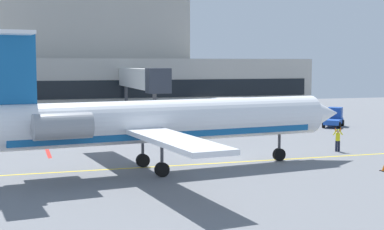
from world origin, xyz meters
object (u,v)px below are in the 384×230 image
(baggage_tug, at_px, (334,118))
(fuel_tank, at_px, (229,105))
(marshaller, at_px, (338,139))
(regional_jet, at_px, (160,121))
(belt_loader, at_px, (258,112))

(baggage_tug, distance_m, fuel_tank, 18.04)
(baggage_tug, bearing_deg, fuel_tank, 108.87)
(marshaller, bearing_deg, baggage_tug, 59.09)
(regional_jet, relative_size, marshaller, 14.78)
(baggage_tug, bearing_deg, regional_jet, -142.40)
(regional_jet, xyz_separation_m, fuel_tank, (18.77, 36.01, -1.93))
(regional_jet, distance_m, fuel_tank, 40.66)
(belt_loader, height_order, fuel_tank, fuel_tank)
(regional_jet, bearing_deg, belt_loader, 55.10)
(baggage_tug, distance_m, belt_loader, 10.41)
(regional_jet, relative_size, fuel_tank, 4.73)
(regional_jet, relative_size, belt_loader, 6.99)
(belt_loader, relative_size, fuel_tank, 0.68)
(baggage_tug, relative_size, marshaller, 2.08)
(baggage_tug, bearing_deg, marshaller, -120.91)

